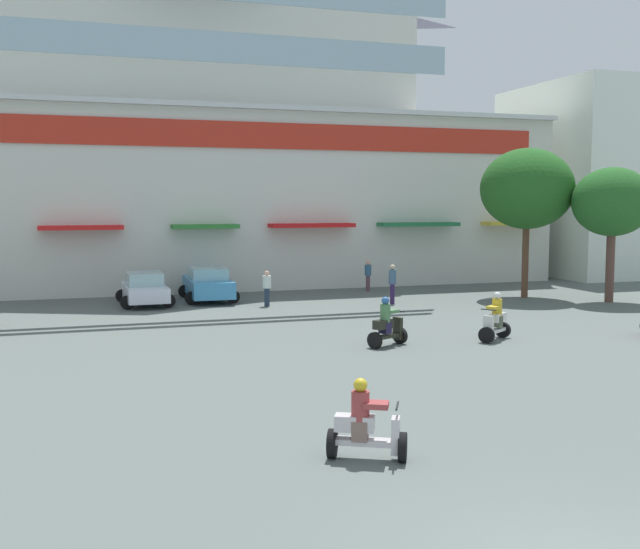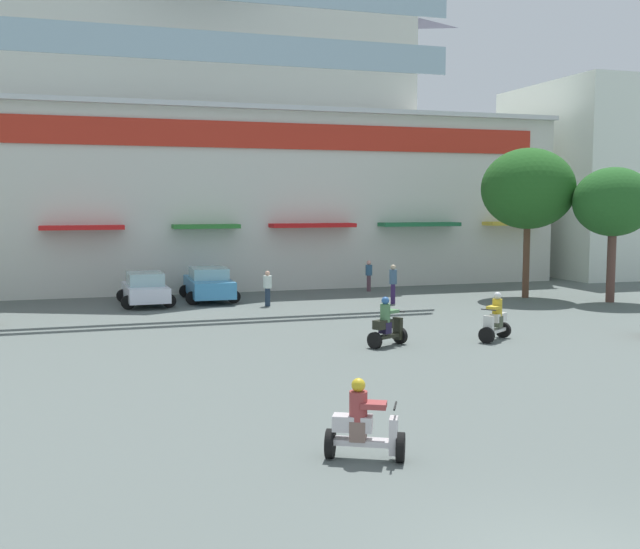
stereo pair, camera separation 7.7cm
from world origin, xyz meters
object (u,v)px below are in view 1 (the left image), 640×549
object	(u,v)px
parked_car_0	(145,289)
parked_car_1	(208,284)
pedestrian_1	(267,286)
scooter_rider_2	(387,326)
plaza_tree_1	(612,203)
scooter_rider_4	(495,320)
pedestrian_2	(368,274)
pedestrian_0	(392,281)
scooter_rider_3	(366,427)
plaza_tree_3	(527,189)

from	to	relation	value
parked_car_0	parked_car_1	xyz separation A→B (m)	(2.93, 0.74, 0.04)
parked_car_0	pedestrian_1	size ratio (longest dim) A/B	2.56
pedestrian_1	scooter_rider_2	bearing A→B (deg)	-82.20
plaza_tree_1	pedestrian_1	world-z (taller)	plaza_tree_1
scooter_rider_4	pedestrian_1	bearing A→B (deg)	116.79
pedestrian_1	pedestrian_2	xyz separation A→B (m)	(6.23, 3.82, 0.03)
pedestrian_0	scooter_rider_4	bearing A→B (deg)	-92.16
pedestrian_1	pedestrian_0	bearing A→B (deg)	-9.64
parked_car_0	pedestrian_0	distance (m)	10.97
scooter_rider_2	scooter_rider_4	xyz separation A→B (m)	(3.78, -0.13, 0.00)
pedestrian_2	scooter_rider_3	bearing A→B (deg)	-111.61
parked_car_0	scooter_rider_4	bearing A→B (deg)	-50.17
plaza_tree_1	parked_car_1	bearing A→B (deg)	160.37
scooter_rider_2	pedestrian_2	bearing A→B (deg)	70.83
pedestrian_0	plaza_tree_1	bearing A→B (deg)	-14.44
scooter_rider_4	plaza_tree_3	bearing A→B (deg)	52.49
parked_car_1	scooter_rider_2	bearing A→B (deg)	-74.75
pedestrian_1	plaza_tree_3	bearing A→B (deg)	-3.82
plaza_tree_1	parked_car_0	bearing A→B (deg)	164.97
pedestrian_2	pedestrian_0	bearing A→B (deg)	-98.47
plaza_tree_1	pedestrian_1	xyz separation A→B (m)	(-15.14, 3.41, -3.63)
plaza_tree_1	pedestrian_1	bearing A→B (deg)	167.29
pedestrian_1	pedestrian_2	distance (m)	7.31
scooter_rider_3	scooter_rider_4	bearing A→B (deg)	48.86
scooter_rider_4	pedestrian_2	bearing A→B (deg)	85.69
parked_car_1	scooter_rider_2	world-z (taller)	scooter_rider_2
plaza_tree_3	parked_car_1	xyz separation A→B (m)	(-14.51, 3.57, -4.37)
plaza_tree_1	pedestrian_1	size ratio (longest dim) A/B	3.93
scooter_rider_3	pedestrian_0	distance (m)	20.63
plaza_tree_1	scooter_rider_3	world-z (taller)	plaza_tree_1
scooter_rider_2	scooter_rider_3	bearing A→B (deg)	-115.02
scooter_rider_2	pedestrian_0	xyz separation A→B (m)	(4.13, 9.17, 0.36)
parked_car_1	scooter_rider_3	size ratio (longest dim) A/B	3.04
pedestrian_0	pedestrian_1	bearing A→B (deg)	170.36
plaza_tree_1	pedestrian_1	distance (m)	15.94
parked_car_1	scooter_rider_2	distance (m)	13.32
parked_car_0	scooter_rider_3	bearing A→B (deg)	-84.83
scooter_rider_3	scooter_rider_4	size ratio (longest dim) A/B	0.92
plaza_tree_3	pedestrian_2	xyz separation A→B (m)	(-6.16, 4.65, -4.24)
pedestrian_1	pedestrian_2	bearing A→B (deg)	31.52
pedestrian_0	pedestrian_2	distance (m)	4.81
parked_car_0	scooter_rider_3	distance (m)	21.78
parked_car_1	pedestrian_1	xyz separation A→B (m)	(2.12, -2.74, 0.10)
plaza_tree_3	scooter_rider_4	size ratio (longest dim) A/B	4.44
scooter_rider_4	pedestrian_0	distance (m)	9.31
parked_car_1	scooter_rider_3	world-z (taller)	parked_car_1
plaza_tree_1	scooter_rider_3	size ratio (longest dim) A/B	4.15
scooter_rider_4	pedestrian_0	bearing A→B (deg)	87.84
scooter_rider_2	pedestrian_2	xyz separation A→B (m)	(4.84, 13.93, 0.25)
plaza_tree_1	plaza_tree_3	distance (m)	3.82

